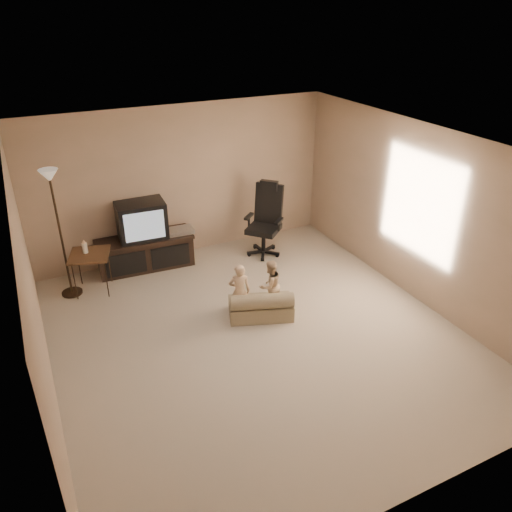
{
  "coord_description": "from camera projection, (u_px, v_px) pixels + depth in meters",
  "views": [
    {
      "loc": [
        -2.35,
        -4.77,
        3.94
      ],
      "look_at": [
        0.28,
        0.6,
        0.83
      ],
      "focal_mm": 35.0,
      "sensor_mm": 36.0,
      "label": 1
    }
  ],
  "objects": [
    {
      "name": "floor_lamp",
      "position": [
        55.0,
        206.0,
        6.81
      ],
      "size": [
        0.3,
        0.3,
        1.92
      ],
      "color": "#302315",
      "rests_on": "floor"
    },
    {
      "name": "tv_stand",
      "position": [
        144.0,
        241.0,
        8.0
      ],
      "size": [
        1.59,
        0.67,
        1.12
      ],
      "rotation": [
        0.0,
        0.0,
        -0.06
      ],
      "color": "black",
      "rests_on": "floor"
    },
    {
      "name": "office_chair",
      "position": [
        265.0,
        229.0,
        8.45
      ],
      "size": [
        0.81,
        0.81,
        1.25
      ],
      "rotation": [
        0.0,
        0.0,
        -0.84
      ],
      "color": "black",
      "rests_on": "floor"
    },
    {
      "name": "toddler_left",
      "position": [
        240.0,
        291.0,
        6.73
      ],
      "size": [
        0.35,
        0.3,
        0.82
      ],
      "primitive_type": "imported",
      "rotation": [
        0.0,
        0.0,
        2.81
      ],
      "color": "#D7B086",
      "rests_on": "floor"
    },
    {
      "name": "side_table",
      "position": [
        89.0,
        255.0,
        7.27
      ],
      "size": [
        0.69,
        0.69,
        0.83
      ],
      "rotation": [
        0.0,
        0.0,
        -0.29
      ],
      "color": "brown",
      "rests_on": "floor"
    },
    {
      "name": "child_sofa",
      "position": [
        261.0,
        306.0,
        6.83
      ],
      "size": [
        0.97,
        0.75,
        0.42
      ],
      "rotation": [
        0.0,
        0.0,
        -0.34
      ],
      "color": "gray",
      "rests_on": "floor"
    },
    {
      "name": "room_shell",
      "position": [
        257.0,
        230.0,
        5.83
      ],
      "size": [
        5.5,
        5.5,
        5.5
      ],
      "color": "silver",
      "rests_on": "floor"
    },
    {
      "name": "floor",
      "position": [
        257.0,
        335.0,
        6.54
      ],
      "size": [
        5.5,
        5.5,
        0.0
      ],
      "primitive_type": "plane",
      "color": "beige",
      "rests_on": "ground"
    },
    {
      "name": "toddler_right",
      "position": [
        270.0,
        285.0,
        6.94
      ],
      "size": [
        0.4,
        0.28,
        0.75
      ],
      "primitive_type": "imported",
      "rotation": [
        0.0,
        0.0,
        3.37
      ],
      "color": "#D7B086",
      "rests_on": "floor"
    }
  ]
}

